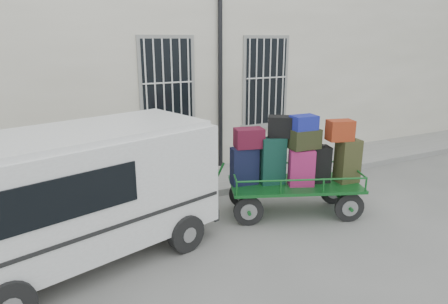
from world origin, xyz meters
name	(u,v)px	position (x,y,z in m)	size (l,w,h in m)	color
ground	(243,222)	(0.00, 0.00, 0.00)	(80.00, 80.00, 0.00)	slate
building	(151,51)	(0.00, 5.50, 3.00)	(24.00, 5.15, 6.00)	beige
sidewalk	(198,182)	(0.00, 2.20, 0.07)	(24.00, 1.70, 0.15)	gray
luggage_cart	(296,163)	(1.08, -0.11, 1.05)	(2.94, 1.96, 1.99)	black
van	(79,189)	(-2.86, -0.05, 1.19)	(4.42, 2.80, 2.08)	silver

